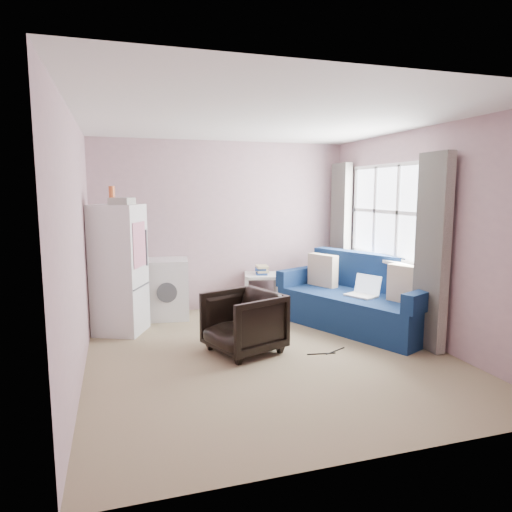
{
  "coord_description": "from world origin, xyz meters",
  "views": [
    {
      "loc": [
        -1.53,
        -4.57,
        1.77
      ],
      "look_at": [
        0.05,
        0.6,
        1.0
      ],
      "focal_mm": 32.0,
      "sensor_mm": 36.0,
      "label": 1
    }
  ],
  "objects_px": {
    "fridge": "(119,268)",
    "side_table": "(261,289)",
    "washing_machine": "(167,287)",
    "sofa": "(361,301)",
    "armchair": "(244,319)"
  },
  "relations": [
    {
      "from": "fridge",
      "to": "side_table",
      "type": "bearing_deg",
      "value": 38.79
    },
    {
      "from": "washing_machine",
      "to": "sofa",
      "type": "xyz_separation_m",
      "value": [
        2.38,
        -1.2,
        -0.09
      ]
    },
    {
      "from": "fridge",
      "to": "sofa",
      "type": "height_order",
      "value": "fridge"
    },
    {
      "from": "side_table",
      "to": "sofa",
      "type": "bearing_deg",
      "value": -50.66
    },
    {
      "from": "fridge",
      "to": "sofa",
      "type": "relative_size",
      "value": 0.8
    },
    {
      "from": "armchair",
      "to": "side_table",
      "type": "bearing_deg",
      "value": 135.76
    },
    {
      "from": "armchair",
      "to": "fridge",
      "type": "distance_m",
      "value": 1.78
    },
    {
      "from": "sofa",
      "to": "fridge",
      "type": "bearing_deg",
      "value": 143.12
    },
    {
      "from": "armchair",
      "to": "fridge",
      "type": "relative_size",
      "value": 0.4
    },
    {
      "from": "armchair",
      "to": "sofa",
      "type": "bearing_deg",
      "value": 85.03
    },
    {
      "from": "side_table",
      "to": "sofa",
      "type": "height_order",
      "value": "sofa"
    },
    {
      "from": "washing_machine",
      "to": "fridge",
      "type": "bearing_deg",
      "value": -133.06
    },
    {
      "from": "armchair",
      "to": "sofa",
      "type": "distance_m",
      "value": 1.79
    },
    {
      "from": "fridge",
      "to": "side_table",
      "type": "height_order",
      "value": "fridge"
    },
    {
      "from": "armchair",
      "to": "sofa",
      "type": "xyz_separation_m",
      "value": [
        1.73,
        0.47,
        -0.03
      ]
    }
  ]
}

